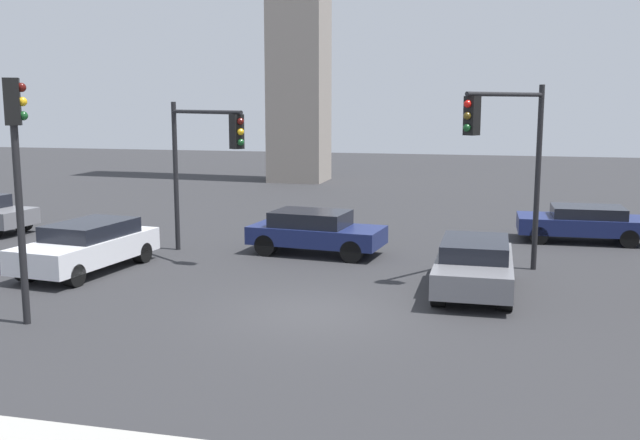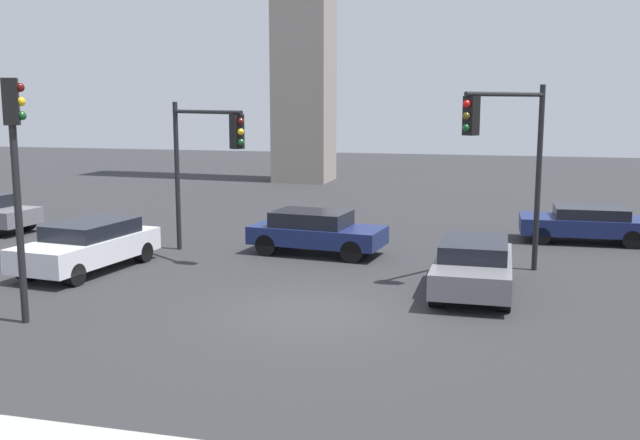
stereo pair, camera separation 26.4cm
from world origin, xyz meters
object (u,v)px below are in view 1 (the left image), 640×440
Objects in this scene: car_3 at (582,222)px; traffic_light_1 at (17,156)px; car_4 at (88,245)px; traffic_light_0 at (205,148)px; traffic_light_2 at (508,142)px; car_6 at (474,265)px; car_2 at (315,231)px.

traffic_light_1 is at bearing 43.89° from car_3.
traffic_light_0 is at bearing 139.03° from car_4.
traffic_light_2 is 1.21× the size of car_6.
car_3 is 16.72m from car_4.
traffic_light_0 reaches higher than car_6.
traffic_light_2 is 7.52m from car_3.
traffic_light_1 is 1.11× the size of car_4.
car_3 is 0.98× the size of car_6.
car_2 is (3.16, 1.46, -2.74)m from traffic_light_0.
traffic_light_0 is 4.43m from car_2.
traffic_light_0 is at bearing 24.85° from car_3.
traffic_light_1 is 11.31m from car_6.
traffic_light_2 reaches higher than car_4.
car_6 is at bearing -28.67° from car_2.
traffic_light_0 is at bearing -104.68° from car_6.
traffic_light_0 is 1.10× the size of car_6.
car_6 is (-3.49, -7.96, 0.04)m from car_3.
traffic_light_1 is at bearing -64.63° from traffic_light_0.
traffic_light_0 is at bearing -59.08° from traffic_light_2.
car_2 is (-5.92, 1.92, -3.08)m from traffic_light_2.
car_4 is at bearing 28.36° from car_3.
car_6 is at bearing 98.26° from car_4.
car_2 is 1.00× the size of car_6.
traffic_light_0 is 13.47m from car_3.
traffic_light_2 reaches higher than car_6.
traffic_light_2 is 1.23× the size of car_3.
traffic_light_0 is 9.06m from car_6.
car_4 is (-14.55, -8.24, 0.07)m from car_3.
car_2 is 7.05m from car_4.
traffic_light_1 is 1.24× the size of car_3.
car_3 is (13.09, 13.13, -3.06)m from traffic_light_1.
traffic_light_1 reaches higher than traffic_light_0.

